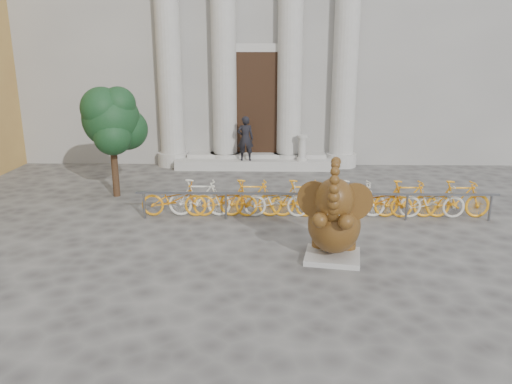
{
  "coord_description": "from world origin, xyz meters",
  "views": [
    {
      "loc": [
        0.37,
        -8.88,
        4.18
      ],
      "look_at": [
        0.13,
        2.11,
        1.1
      ],
      "focal_mm": 35.0,
      "sensor_mm": 36.0,
      "label": 1
    }
  ],
  "objects_px": {
    "elephant_statue": "(334,223)",
    "pedestrian": "(245,138)",
    "bike_rack": "(315,198)",
    "tree": "(112,121)"
  },
  "relations": [
    {
      "from": "tree",
      "to": "pedestrian",
      "type": "relative_size",
      "value": 2.01
    },
    {
      "from": "elephant_statue",
      "to": "pedestrian",
      "type": "relative_size",
      "value": 1.39
    },
    {
      "from": "bike_rack",
      "to": "tree",
      "type": "distance_m",
      "value": 6.29
    },
    {
      "from": "elephant_statue",
      "to": "bike_rack",
      "type": "relative_size",
      "value": 0.24
    },
    {
      "from": "tree",
      "to": "pedestrian",
      "type": "height_order",
      "value": "tree"
    },
    {
      "from": "bike_rack",
      "to": "tree",
      "type": "height_order",
      "value": "tree"
    },
    {
      "from": "elephant_statue",
      "to": "pedestrian",
      "type": "bearing_deg",
      "value": 114.63
    },
    {
      "from": "pedestrian",
      "to": "elephant_statue",
      "type": "bearing_deg",
      "value": 102.7
    },
    {
      "from": "elephant_statue",
      "to": "bike_rack",
      "type": "xyz_separation_m",
      "value": [
        -0.12,
        2.84,
        -0.32
      ]
    },
    {
      "from": "bike_rack",
      "to": "pedestrian",
      "type": "relative_size",
      "value": 5.73
    }
  ]
}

